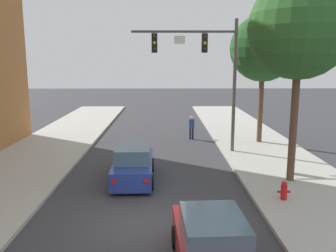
{
  "coord_description": "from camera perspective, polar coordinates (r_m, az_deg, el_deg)",
  "views": [
    {
      "loc": [
        0.56,
        -10.87,
        5.3
      ],
      "look_at": [
        0.79,
        7.09,
        2.0
      ],
      "focal_mm": 37.44,
      "sensor_mm": 36.0,
      "label": 1
    }
  ],
  "objects": [
    {
      "name": "pedestrian_crossing_road",
      "position": [
        24.22,
        3.85,
        -0.05
      ],
      "size": [
        0.36,
        0.22,
        1.64
      ],
      "color": "#232847",
      "rests_on": "ground"
    },
    {
      "name": "car_following_red",
      "position": [
        9.35,
        7.19,
        -18.99
      ],
      "size": [
        1.97,
        4.3,
        1.6
      ],
      "color": "#B21E1E",
      "rests_on": "ground"
    },
    {
      "name": "traffic_signal_mast",
      "position": [
        20.1,
        6.23,
        10.38
      ],
      "size": [
        5.91,
        0.38,
        7.5
      ],
      "color": "#514C47",
      "rests_on": "sidewalk_right"
    },
    {
      "name": "ground_plane",
      "position": [
        12.1,
        -3.44,
        -15.58
      ],
      "size": [
        120.0,
        120.0,
        0.0
      ],
      "primitive_type": "plane",
      "color": "#38383D"
    },
    {
      "name": "car_lead_blue",
      "position": [
        15.95,
        -5.68,
        -6.32
      ],
      "size": [
        1.91,
        4.28,
        1.6
      ],
      "color": "navy",
      "rests_on": "ground"
    },
    {
      "name": "street_tree_nearest",
      "position": [
        15.83,
        20.67,
        14.63
      ],
      "size": [
        4.25,
        4.25,
        8.64
      ],
      "color": "brown",
      "rests_on": "sidewalk_right"
    },
    {
      "name": "street_tree_second",
      "position": [
        23.19,
        15.26,
        12.06
      ],
      "size": [
        4.18,
        4.18,
        8.07
      ],
      "color": "brown",
      "rests_on": "sidewalk_right"
    },
    {
      "name": "fire_hydrant",
      "position": [
        14.17,
        18.36,
        -9.92
      ],
      "size": [
        0.48,
        0.24,
        0.72
      ],
      "color": "red",
      "rests_on": "sidewalk_right"
    }
  ]
}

